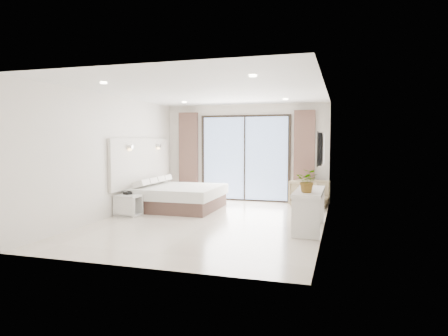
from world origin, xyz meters
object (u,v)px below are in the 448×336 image
(bed, at_px, (177,197))
(armchair, at_px, (310,192))
(console_desk, at_px, (309,201))
(nightstand, at_px, (128,205))

(bed, distance_m, armchair, 3.33)
(bed, bearing_deg, console_desk, -23.70)
(bed, xyz_separation_m, nightstand, (-0.70, -1.17, -0.06))
(console_desk, bearing_deg, armchair, 94.26)
(nightstand, xyz_separation_m, console_desk, (4.03, -0.29, 0.33))
(nightstand, distance_m, armchair, 4.46)
(nightstand, relative_size, console_desk, 0.34)
(bed, distance_m, console_desk, 3.65)
(armchair, bearing_deg, nightstand, 145.44)
(console_desk, xyz_separation_m, armchair, (-0.19, 2.55, -0.17))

